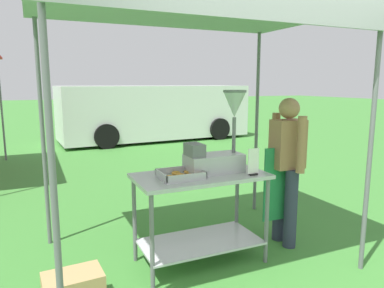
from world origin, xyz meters
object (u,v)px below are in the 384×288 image
donut_fryer (218,145)px  menu_sign (253,164)px  van_white (155,112)px  stall_canopy (196,16)px  donut_tray (182,176)px  donut_cart (200,200)px  vendor (286,164)px

donut_fryer → menu_sign: donut_fryer is taller
menu_sign → van_white: van_white is taller
donut_fryer → stall_canopy: bearing=159.1°
donut_tray → van_white: size_ratio=0.07×
donut_cart → van_white: 8.06m
donut_cart → donut_tray: bearing=-166.4°
donut_cart → donut_tray: (-0.21, -0.05, 0.28)m
donut_fryer → vendor: size_ratio=0.50×
donut_cart → vendor: (1.03, 0.00, 0.27)m
donut_cart → vendor: vendor is taller
donut_cart → donut_fryer: donut_fryer is taller
stall_canopy → menu_sign: bearing=-36.4°
donut_fryer → donut_tray: bearing=-170.0°
stall_canopy → donut_fryer: bearing=-20.9°
menu_sign → vendor: vendor is taller
menu_sign → vendor: bearing=21.9°
donut_cart → menu_sign: menu_sign is taller
donut_fryer → vendor: (0.82, -0.02, -0.26)m
donut_tray → stall_canopy: bearing=35.1°
donut_cart → donut_fryer: bearing=6.1°
stall_canopy → donut_tray: stall_canopy is taller
donut_cart → menu_sign: bearing=-27.3°
vendor → van_white: van_white is taller
donut_fryer → vendor: bearing=-1.3°
vendor → donut_fryer: bearing=178.7°
donut_tray → menu_sign: (0.66, -0.18, 0.09)m
menu_sign → donut_cart: bearing=152.7°
donut_tray → menu_sign: size_ratio=1.52×
donut_tray → van_white: van_white is taller
stall_canopy → donut_fryer: 1.22m
vendor → van_white: (1.07, 7.77, -0.02)m
donut_fryer → menu_sign: 0.38m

